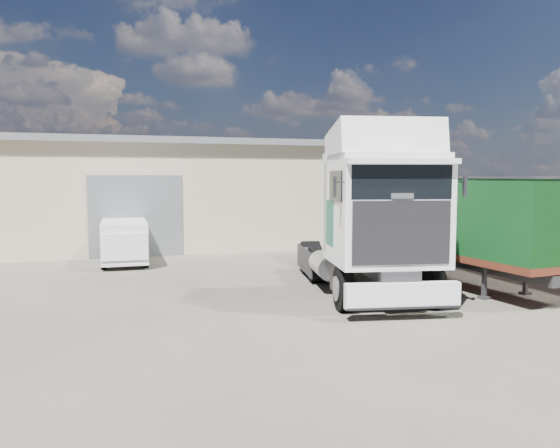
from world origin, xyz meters
name	(u,v)px	position (x,y,z in m)	size (l,w,h in m)	color
ground	(234,304)	(0.00, 0.00, 0.00)	(120.00, 120.00, 0.00)	#2C2823
warehouse	(49,193)	(-6.00, 16.00, 2.66)	(30.60, 12.60, 5.42)	#BEB092
brick_boundary_wall	(454,228)	(11.50, 6.00, 1.25)	(0.35, 26.00, 2.50)	brown
tractor_unit	(374,226)	(4.04, -0.55, 2.13)	(4.26, 7.93, 5.07)	black
box_trailer	(432,216)	(7.59, 1.90, 2.17)	(3.08, 10.83, 3.55)	#2D2D30
panel_van	(124,242)	(-2.59, 8.34, 0.90)	(1.88, 4.32, 1.75)	black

